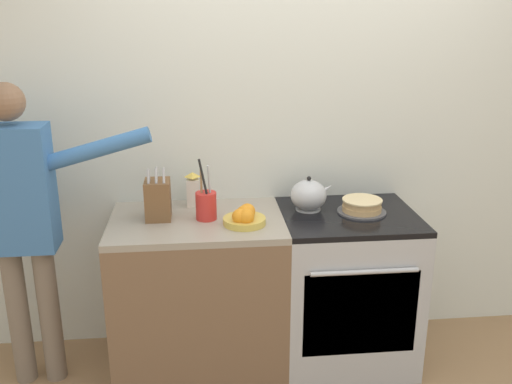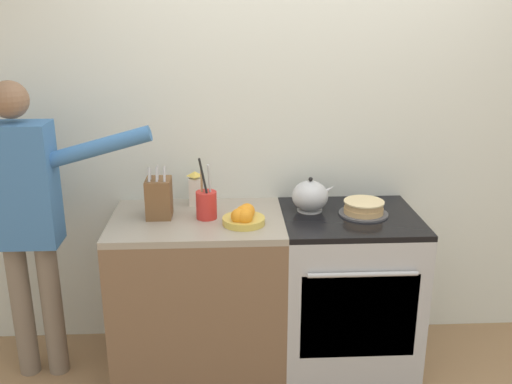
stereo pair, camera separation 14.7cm
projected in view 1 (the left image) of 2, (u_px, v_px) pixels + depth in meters
name	position (u px, v px, depth m)	size (l,w,h in m)	color
wall_back	(298.00, 126.00, 3.26)	(8.00, 0.04, 2.60)	silver
counter_cabinet	(199.00, 294.00, 3.15)	(0.92, 0.64, 0.88)	brown
stove_range	(345.00, 287.00, 3.22)	(0.73, 0.67, 0.88)	#B7BABF
layer_cake	(362.00, 206.00, 3.09)	(0.26, 0.26, 0.08)	#4C4C51
tea_kettle	(309.00, 195.00, 3.12)	(0.24, 0.20, 0.19)	#B7BABF
knife_block	(158.00, 199.00, 2.99)	(0.13, 0.15, 0.29)	brown
utensil_crock	(206.00, 205.00, 2.99)	(0.11, 0.11, 0.33)	red
fruit_bowl	(245.00, 217.00, 2.92)	(0.22, 0.22, 0.10)	gold
milk_carton	(193.00, 190.00, 3.18)	(0.07, 0.07, 0.20)	white
person_baker	(22.00, 213.00, 2.86)	(0.92, 0.20, 1.62)	#7A6B5B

